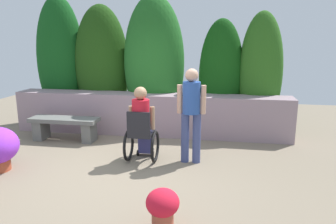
% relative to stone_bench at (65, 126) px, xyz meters
% --- Properties ---
extents(ground_plane, '(12.56, 12.56, 0.00)m').
position_rel_stone_bench_xyz_m(ground_plane, '(1.67, -1.38, -0.32)').
color(ground_plane, '#7D6F5C').
extents(stone_retaining_wall, '(6.18, 0.59, 0.92)m').
position_rel_stone_bench_xyz_m(stone_retaining_wall, '(1.67, 0.79, 0.14)').
color(stone_retaining_wall, gray).
rests_on(stone_retaining_wall, ground).
extents(hedge_backdrop, '(5.96, 1.15, 3.16)m').
position_rel_stone_bench_xyz_m(hedge_backdrop, '(1.26, 1.40, 1.16)').
color(hedge_backdrop, '#134D19').
rests_on(hedge_backdrop, ground).
extents(stone_bench, '(1.45, 0.44, 0.49)m').
position_rel_stone_bench_xyz_m(stone_bench, '(0.00, 0.00, 0.00)').
color(stone_bench, '#5E605C').
rests_on(stone_bench, ground).
extents(person_in_wheelchair, '(0.53, 0.66, 1.33)m').
position_rel_stone_bench_xyz_m(person_in_wheelchair, '(1.90, -0.85, 0.30)').
color(person_in_wheelchair, black).
rests_on(person_in_wheelchair, ground).
extents(person_standing_companion, '(0.49, 0.30, 1.64)m').
position_rel_stone_bench_xyz_m(person_standing_companion, '(2.76, -0.78, 0.63)').
color(person_standing_companion, '#3C477A').
rests_on(person_standing_companion, ground).
extents(flower_pot_terracotta_by_wall, '(0.38, 0.38, 0.49)m').
position_rel_stone_bench_xyz_m(flower_pot_terracotta_by_wall, '(2.65, -2.88, -0.04)').
color(flower_pot_terracotta_by_wall, '#A74E39').
rests_on(flower_pot_terracotta_by_wall, ground).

